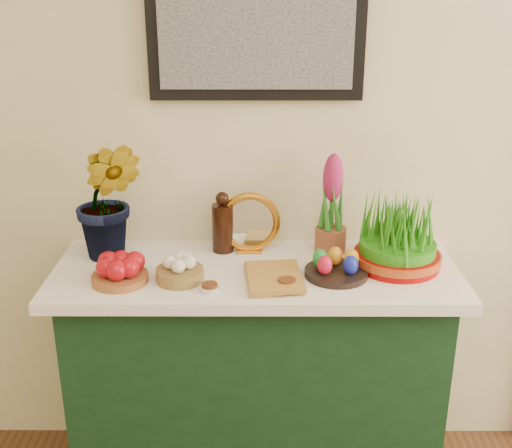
{
  "coord_description": "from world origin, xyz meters",
  "views": [
    {
      "loc": [
        -0.34,
        -0.02,
        1.83
      ],
      "look_at": [
        -0.35,
        1.95,
        1.07
      ],
      "focal_mm": 45.0,
      "sensor_mm": 36.0,
      "label": 1
    }
  ],
  "objects_px": {
    "hyacinth_green": "(107,181)",
    "wheatgrass_sabzeh": "(398,237)",
    "sideboard": "(256,381)",
    "mirror": "(250,223)",
    "book": "(247,278)"
  },
  "relations": [
    {
      "from": "wheatgrass_sabzeh",
      "to": "sideboard",
      "type": "bearing_deg",
      "value": -178.8
    },
    {
      "from": "hyacinth_green",
      "to": "book",
      "type": "distance_m",
      "value": 0.59
    },
    {
      "from": "sideboard",
      "to": "hyacinth_green",
      "type": "height_order",
      "value": "hyacinth_green"
    },
    {
      "from": "mirror",
      "to": "wheatgrass_sabzeh",
      "type": "bearing_deg",
      "value": -14.94
    },
    {
      "from": "mirror",
      "to": "hyacinth_green",
      "type": "bearing_deg",
      "value": -173.41
    },
    {
      "from": "sideboard",
      "to": "wheatgrass_sabzeh",
      "type": "xyz_separation_m",
      "value": [
        0.49,
        0.01,
        0.57
      ]
    },
    {
      "from": "sideboard",
      "to": "hyacinth_green",
      "type": "xyz_separation_m",
      "value": [
        -0.51,
        0.09,
        0.75
      ]
    },
    {
      "from": "mirror",
      "to": "book",
      "type": "relative_size",
      "value": 0.93
    },
    {
      "from": "sideboard",
      "to": "mirror",
      "type": "distance_m",
      "value": 0.59
    },
    {
      "from": "sideboard",
      "to": "book",
      "type": "xyz_separation_m",
      "value": [
        -0.03,
        -0.12,
        0.48
      ]
    },
    {
      "from": "wheatgrass_sabzeh",
      "to": "mirror",
      "type": "bearing_deg",
      "value": 165.06
    },
    {
      "from": "hyacinth_green",
      "to": "wheatgrass_sabzeh",
      "type": "xyz_separation_m",
      "value": [
        1.0,
        -0.08,
        -0.18
      ]
    },
    {
      "from": "mirror",
      "to": "wheatgrass_sabzeh",
      "type": "xyz_separation_m",
      "value": [
        0.51,
        -0.14,
        -0.0
      ]
    },
    {
      "from": "hyacinth_green",
      "to": "mirror",
      "type": "height_order",
      "value": "hyacinth_green"
    },
    {
      "from": "hyacinth_green",
      "to": "wheatgrass_sabzeh",
      "type": "bearing_deg",
      "value": 0.28
    }
  ]
}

